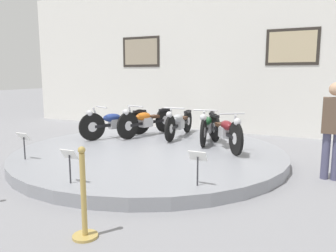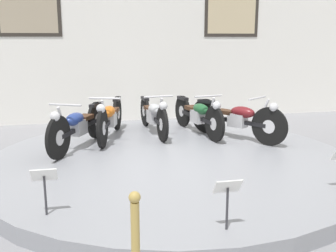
# 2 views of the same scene
# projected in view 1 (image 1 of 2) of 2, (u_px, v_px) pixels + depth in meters

# --- Properties ---
(ground_plane) EXTENTS (60.00, 60.00, 0.00)m
(ground_plane) POSITION_uv_depth(u_px,v_px,m) (151.00, 158.00, 7.01)
(ground_plane) COLOR gray
(display_platform) EXTENTS (5.62, 5.62, 0.20)m
(display_platform) POSITION_uv_depth(u_px,v_px,m) (151.00, 154.00, 6.99)
(display_platform) COLOR gray
(display_platform) RESTS_ON ground_plane
(back_wall) EXTENTS (14.00, 0.22, 4.59)m
(back_wall) POSITION_uv_depth(u_px,v_px,m) (210.00, 57.00, 10.16)
(back_wall) COLOR white
(back_wall) RESTS_ON ground_plane
(motorcycle_blue) EXTENTS (0.95, 1.83, 0.81)m
(motorcycle_blue) POSITION_uv_depth(u_px,v_px,m) (116.00, 122.00, 8.19)
(motorcycle_blue) COLOR black
(motorcycle_blue) RESTS_ON display_platform
(motorcycle_orange) EXTENTS (0.67, 1.96, 0.81)m
(motorcycle_orange) POSITION_uv_depth(u_px,v_px,m) (146.00, 120.00, 8.45)
(motorcycle_orange) COLOR black
(motorcycle_orange) RESTS_ON display_platform
(motorcycle_silver) EXTENTS (0.54, 1.97, 0.78)m
(motorcycle_silver) POSITION_uv_depth(u_px,v_px,m) (179.00, 122.00, 8.28)
(motorcycle_silver) COLOR black
(motorcycle_silver) RESTS_ON display_platform
(motorcycle_green) EXTENTS (0.55, 1.96, 0.79)m
(motorcycle_green) POSITION_uv_depth(u_px,v_px,m) (208.00, 125.00, 7.74)
(motorcycle_green) COLOR black
(motorcycle_green) RESTS_ON display_platform
(motorcycle_maroon) EXTENTS (1.19, 1.68, 0.81)m
(motorcycle_maroon) POSITION_uv_depth(u_px,v_px,m) (225.00, 130.00, 7.01)
(motorcycle_maroon) COLOR black
(motorcycle_maroon) RESTS_ON display_platform
(info_placard_front_left) EXTENTS (0.26, 0.11, 0.51)m
(info_placard_front_left) POSITION_uv_depth(u_px,v_px,m) (24.00, 140.00, 6.07)
(info_placard_front_left) COLOR #333338
(info_placard_front_left) RESTS_ON display_platform
(info_placard_front_centre) EXTENTS (0.26, 0.11, 0.51)m
(info_placard_front_centre) POSITION_uv_depth(u_px,v_px,m) (70.00, 159.00, 4.72)
(info_placard_front_centre) COLOR #333338
(info_placard_front_centre) RESTS_ON display_platform
(info_placard_front_right) EXTENTS (0.26, 0.11, 0.51)m
(info_placard_front_right) POSITION_uv_depth(u_px,v_px,m) (198.00, 161.00, 4.62)
(info_placard_front_right) COLOR #333338
(info_placard_front_right) RESTS_ON display_platform
(visitor_standing) EXTENTS (0.36, 0.22, 1.65)m
(visitor_standing) POSITION_uv_depth(u_px,v_px,m) (333.00, 126.00, 5.45)
(visitor_standing) COLOR #4C4C6B
(visitor_standing) RESTS_ON ground_plane
(stanchion_post_right_of_entry) EXTENTS (0.28, 0.28, 1.02)m
(stanchion_post_right_of_entry) POSITION_uv_depth(u_px,v_px,m) (84.00, 208.00, 3.55)
(stanchion_post_right_of_entry) COLOR tan
(stanchion_post_right_of_entry) RESTS_ON ground_plane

